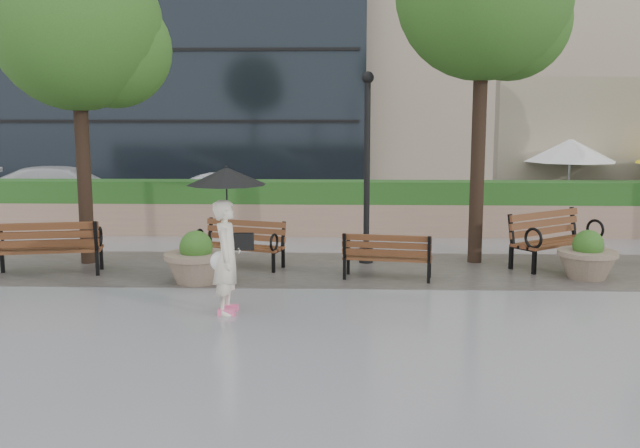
{
  "coord_description": "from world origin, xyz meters",
  "views": [
    {
      "loc": [
        0.15,
        -10.56,
        3.0
      ],
      "look_at": [
        -0.25,
        1.65,
        1.1
      ],
      "focal_mm": 40.0,
      "sensor_mm": 36.0,
      "label": 1
    }
  ],
  "objects_px": {
    "bench_0": "(49,259)",
    "bench_2": "(387,266)",
    "lamppost": "(367,181)",
    "pedestrian": "(227,225)",
    "car_left": "(67,191)",
    "bench_3": "(554,250)",
    "bench_1": "(241,254)",
    "planter_left": "(196,263)",
    "planter_right": "(587,260)",
    "car_right": "(234,195)"
  },
  "relations": [
    {
      "from": "bench_0",
      "to": "bench_1",
      "type": "bearing_deg",
      "value": -178.9
    },
    {
      "from": "bench_1",
      "to": "car_left",
      "type": "height_order",
      "value": "car_left"
    },
    {
      "from": "car_left",
      "to": "planter_left",
      "type": "bearing_deg",
      "value": -152.74
    },
    {
      "from": "car_left",
      "to": "pedestrian",
      "type": "relative_size",
      "value": 2.26
    },
    {
      "from": "lamppost",
      "to": "car_right",
      "type": "height_order",
      "value": "lamppost"
    },
    {
      "from": "bench_0",
      "to": "bench_3",
      "type": "bearing_deg",
      "value": 175.29
    },
    {
      "from": "planter_left",
      "to": "lamppost",
      "type": "height_order",
      "value": "lamppost"
    },
    {
      "from": "car_left",
      "to": "car_right",
      "type": "bearing_deg",
      "value": -96.56
    },
    {
      "from": "bench_2",
      "to": "lamppost",
      "type": "relative_size",
      "value": 0.44
    },
    {
      "from": "bench_3",
      "to": "car_right",
      "type": "bearing_deg",
      "value": 101.26
    },
    {
      "from": "car_right",
      "to": "bench_3",
      "type": "bearing_deg",
      "value": -141.83
    },
    {
      "from": "car_left",
      "to": "bench_3",
      "type": "bearing_deg",
      "value": -125.12
    },
    {
      "from": "bench_2",
      "to": "planter_left",
      "type": "bearing_deg",
      "value": 16.39
    },
    {
      "from": "bench_3",
      "to": "bench_2",
      "type": "bearing_deg",
      "value": 164.14
    },
    {
      "from": "bench_0",
      "to": "bench_3",
      "type": "relative_size",
      "value": 0.98
    },
    {
      "from": "planter_right",
      "to": "car_right",
      "type": "xyz_separation_m",
      "value": [
        -7.71,
        7.92,
        0.27
      ]
    },
    {
      "from": "bench_2",
      "to": "bench_3",
      "type": "height_order",
      "value": "bench_3"
    },
    {
      "from": "planter_left",
      "to": "pedestrian",
      "type": "bearing_deg",
      "value": -64.96
    },
    {
      "from": "pedestrian",
      "to": "planter_left",
      "type": "bearing_deg",
      "value": 27.56
    },
    {
      "from": "planter_right",
      "to": "lamppost",
      "type": "relative_size",
      "value": 0.28
    },
    {
      "from": "bench_3",
      "to": "planter_right",
      "type": "relative_size",
      "value": 1.91
    },
    {
      "from": "lamppost",
      "to": "planter_left",
      "type": "bearing_deg",
      "value": -148.86
    },
    {
      "from": "lamppost",
      "to": "pedestrian",
      "type": "xyz_separation_m",
      "value": [
        -2.21,
        -3.71,
        -0.33
      ]
    },
    {
      "from": "bench_1",
      "to": "planter_left",
      "type": "distance_m",
      "value": 1.48
    },
    {
      "from": "planter_right",
      "to": "bench_3",
      "type": "bearing_deg",
      "value": 105.45
    },
    {
      "from": "bench_0",
      "to": "planter_right",
      "type": "relative_size",
      "value": 1.87
    },
    {
      "from": "planter_right",
      "to": "car_right",
      "type": "bearing_deg",
      "value": 134.25
    },
    {
      "from": "car_right",
      "to": "bench_0",
      "type": "bearing_deg",
      "value": 154.88
    },
    {
      "from": "car_right",
      "to": "lamppost",
      "type": "bearing_deg",
      "value": -160.02
    },
    {
      "from": "planter_right",
      "to": "bench_0",
      "type": "bearing_deg",
      "value": -179.94
    },
    {
      "from": "planter_right",
      "to": "car_left",
      "type": "xyz_separation_m",
      "value": [
        -12.72,
        7.96,
        0.37
      ]
    },
    {
      "from": "bench_1",
      "to": "bench_3",
      "type": "bearing_deg",
      "value": 21.17
    },
    {
      "from": "bench_1",
      "to": "lamppost",
      "type": "relative_size",
      "value": 0.47
    },
    {
      "from": "planter_left",
      "to": "bench_3",
      "type": "bearing_deg",
      "value": 13.78
    },
    {
      "from": "planter_left",
      "to": "planter_right",
      "type": "bearing_deg",
      "value": 4.89
    },
    {
      "from": "bench_3",
      "to": "planter_left",
      "type": "distance_m",
      "value": 6.99
    },
    {
      "from": "lamppost",
      "to": "bench_3",
      "type": "bearing_deg",
      "value": -2.96
    },
    {
      "from": "pedestrian",
      "to": "bench_0",
      "type": "bearing_deg",
      "value": 59.58
    },
    {
      "from": "planter_left",
      "to": "car_right",
      "type": "xyz_separation_m",
      "value": [
        -0.63,
        8.52,
        0.25
      ]
    },
    {
      "from": "planter_left",
      "to": "lamppost",
      "type": "xyz_separation_m",
      "value": [
        3.07,
        1.86,
        1.3
      ]
    },
    {
      "from": "bench_1",
      "to": "planter_right",
      "type": "distance_m",
      "value": 6.52
    },
    {
      "from": "bench_0",
      "to": "bench_3",
      "type": "distance_m",
      "value": 9.76
    },
    {
      "from": "bench_0",
      "to": "bench_3",
      "type": "height_order",
      "value": "bench_3"
    },
    {
      "from": "car_right",
      "to": "car_left",
      "type": "bearing_deg",
      "value": 80.43
    },
    {
      "from": "bench_2",
      "to": "bench_1",
      "type": "bearing_deg",
      "value": -8.85
    },
    {
      "from": "lamppost",
      "to": "bench_0",
      "type": "bearing_deg",
      "value": -168.08
    },
    {
      "from": "bench_2",
      "to": "bench_3",
      "type": "xyz_separation_m",
      "value": [
        3.37,
        1.24,
        0.06
      ]
    },
    {
      "from": "car_right",
      "to": "pedestrian",
      "type": "relative_size",
      "value": 1.72
    },
    {
      "from": "bench_0",
      "to": "pedestrian",
      "type": "relative_size",
      "value": 0.92
    },
    {
      "from": "bench_0",
      "to": "bench_2",
      "type": "height_order",
      "value": "bench_0"
    }
  ]
}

